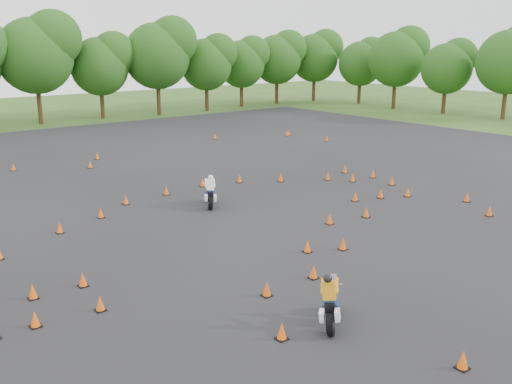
% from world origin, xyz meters
% --- Properties ---
extents(ground, '(140.00, 140.00, 0.00)m').
position_xyz_m(ground, '(0.00, 0.00, 0.00)').
color(ground, '#2D5119').
rests_on(ground, ground).
extents(asphalt_pad, '(62.00, 62.00, 0.00)m').
position_xyz_m(asphalt_pad, '(0.00, 6.00, 0.01)').
color(asphalt_pad, black).
rests_on(asphalt_pad, ground).
extents(treeline, '(86.55, 32.70, 11.04)m').
position_xyz_m(treeline, '(3.44, 34.87, 4.67)').
color(treeline, '#214915').
rests_on(treeline, ground).
extents(traffic_cones, '(36.79, 33.28, 0.45)m').
position_xyz_m(traffic_cones, '(-0.05, 5.56, 0.23)').
color(traffic_cones, '#EF530A').
rests_on(traffic_cones, asphalt_pad).
extents(rider_yellow, '(1.91, 1.73, 1.53)m').
position_xyz_m(rider_yellow, '(-4.43, -5.03, 0.77)').
color(rider_yellow, orange).
rests_on(rider_yellow, ground).
extents(rider_white, '(1.51, 2.04, 1.54)m').
position_xyz_m(rider_white, '(-0.54, 6.95, 0.78)').
color(rider_white, white).
rests_on(rider_white, ground).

